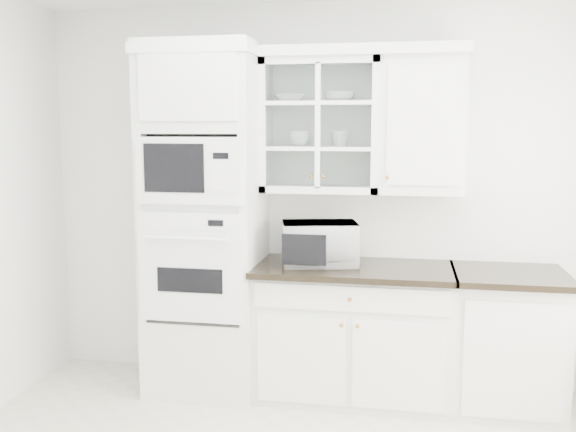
# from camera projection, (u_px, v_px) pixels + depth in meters

# --- Properties ---
(room_shell) EXTENTS (4.00, 3.50, 2.70)m
(room_shell) POSITION_uv_depth(u_px,v_px,m) (285.00, 139.00, 3.25)
(room_shell) COLOR white
(room_shell) RESTS_ON ground
(oven_column) EXTENTS (0.76, 0.68, 2.40)m
(oven_column) POSITION_uv_depth(u_px,v_px,m) (205.00, 221.00, 4.43)
(oven_column) COLOR white
(oven_column) RESTS_ON ground
(base_cabinet_run) EXTENTS (1.32, 0.67, 0.92)m
(base_cabinet_run) POSITION_uv_depth(u_px,v_px,m) (353.00, 331.00, 4.37)
(base_cabinet_run) COLOR white
(base_cabinet_run) RESTS_ON ground
(extra_base_cabinet) EXTENTS (0.72, 0.67, 0.92)m
(extra_base_cabinet) POSITION_uv_depth(u_px,v_px,m) (506.00, 340.00, 4.19)
(extra_base_cabinet) COLOR white
(extra_base_cabinet) RESTS_ON ground
(upper_cabinet_glass) EXTENTS (0.80, 0.33, 0.90)m
(upper_cabinet_glass) POSITION_uv_depth(u_px,v_px,m) (321.00, 126.00, 4.36)
(upper_cabinet_glass) COLOR white
(upper_cabinet_glass) RESTS_ON room_shell
(upper_cabinet_solid) EXTENTS (0.55, 0.33, 0.90)m
(upper_cabinet_solid) POSITION_uv_depth(u_px,v_px,m) (422.00, 126.00, 4.24)
(upper_cabinet_solid) COLOR white
(upper_cabinet_solid) RESTS_ON room_shell
(crown_molding) EXTENTS (2.14, 0.38, 0.07)m
(crown_molding) POSITION_uv_depth(u_px,v_px,m) (306.00, 53.00, 4.29)
(crown_molding) COLOR white
(crown_molding) RESTS_ON room_shell
(countertop_microwave) EXTENTS (0.58, 0.52, 0.29)m
(countertop_microwave) POSITION_uv_depth(u_px,v_px,m) (320.00, 243.00, 4.33)
(countertop_microwave) COLOR white
(countertop_microwave) RESTS_ON base_cabinet_run
(bowl_a) EXTENTS (0.27, 0.27, 0.05)m
(bowl_a) POSITION_uv_depth(u_px,v_px,m) (289.00, 98.00, 4.36)
(bowl_a) COLOR white
(bowl_a) RESTS_ON upper_cabinet_glass
(bowl_b) EXTENTS (0.22, 0.22, 0.07)m
(bowl_b) POSITION_uv_depth(u_px,v_px,m) (339.00, 97.00, 4.32)
(bowl_b) COLOR white
(bowl_b) RESTS_ON upper_cabinet_glass
(cup_a) EXTENTS (0.14, 0.14, 0.11)m
(cup_a) POSITION_uv_depth(u_px,v_px,m) (300.00, 139.00, 4.41)
(cup_a) COLOR white
(cup_a) RESTS_ON upper_cabinet_glass
(cup_b) EXTENTS (0.14, 0.14, 0.11)m
(cup_b) POSITION_uv_depth(u_px,v_px,m) (340.00, 139.00, 4.36)
(cup_b) COLOR white
(cup_b) RESTS_ON upper_cabinet_glass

